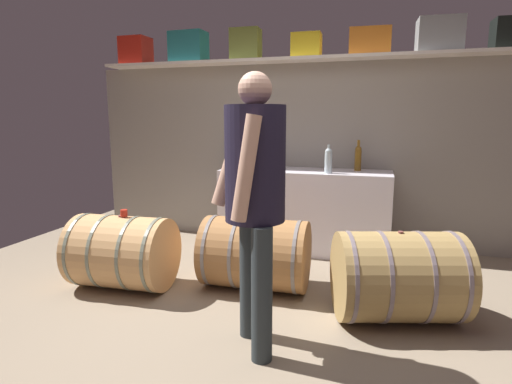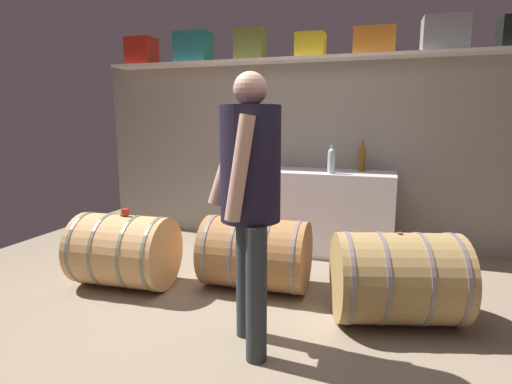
{
  "view_description": "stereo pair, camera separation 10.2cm",
  "coord_description": "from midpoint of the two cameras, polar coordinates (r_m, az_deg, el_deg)",
  "views": [
    {
      "loc": [
        0.83,
        -2.41,
        1.42
      ],
      "look_at": [
        -0.11,
        0.77,
        0.84
      ],
      "focal_mm": 29.21,
      "sensor_mm": 36.0,
      "label": 1
    },
    {
      "loc": [
        0.93,
        -2.38,
        1.42
      ],
      "look_at": [
        -0.11,
        0.77,
        0.84
      ],
      "focal_mm": 29.21,
      "sensor_mm": 36.0,
      "label": 2
    }
  ],
  "objects": [
    {
      "name": "toolcase_yellow",
      "position": [
        4.71,
        8.11,
        19.25
      ],
      "size": [
        0.31,
        0.21,
        0.26
      ],
      "primitive_type": "cube",
      "rotation": [
        0.0,
        0.0,
        0.01
      ],
      "color": "yellow",
      "rests_on": "high_shelf_board"
    },
    {
      "name": "work_cabinet",
      "position": [
        4.55,
        7.71,
        -2.54
      ],
      "size": [
        1.8,
        0.58,
        0.88
      ],
      "primitive_type": "cube",
      "color": "white",
      "rests_on": "ground"
    },
    {
      "name": "wine_barrel_flank",
      "position": [
        3.15,
        19.66,
        -11.03
      ],
      "size": [
        1.0,
        0.85,
        0.65
      ],
      "rotation": [
        0.0,
        0.0,
        0.28
      ],
      "color": "#A1814B",
      "rests_on": "ground"
    },
    {
      "name": "toolcase_red",
      "position": [
        5.48,
        -14.84,
        18.07
      ],
      "size": [
        0.33,
        0.27,
        0.32
      ],
      "primitive_type": "cube",
      "rotation": [
        0.0,
        0.0,
        -0.01
      ],
      "color": "red",
      "rests_on": "high_shelf_board"
    },
    {
      "name": "toolcase_olive",
      "position": [
        4.89,
        -0.21,
        19.51
      ],
      "size": [
        0.33,
        0.23,
        0.34
      ],
      "primitive_type": "cube",
      "rotation": [
        0.0,
        0.0,
        0.04
      ],
      "color": "olive",
      "rests_on": "high_shelf_board"
    },
    {
      "name": "toolcase_teal",
      "position": [
        5.15,
        -7.98,
        18.97
      ],
      "size": [
        0.42,
        0.27,
        0.35
      ],
      "primitive_type": "cube",
      "rotation": [
        0.0,
        0.0,
        -0.05
      ],
      "color": "#237579",
      "rests_on": "high_shelf_board"
    },
    {
      "name": "back_wall_panel",
      "position": [
        4.82,
        7.73,
        5.07
      ],
      "size": [
        5.09,
        0.1,
        2.02
      ],
      "primitive_type": "cube",
      "color": "gray",
      "rests_on": "ground"
    },
    {
      "name": "wine_bottle_clear",
      "position": [
        4.26,
        10.97,
        4.27
      ],
      "size": [
        0.08,
        0.08,
        0.29
      ],
      "color": "#ABBDC3",
      "rests_on": "work_cabinet"
    },
    {
      "name": "toolcase_orange",
      "position": [
        4.64,
        16.5,
        19.18
      ],
      "size": [
        0.42,
        0.27,
        0.27
      ],
      "primitive_type": "cube",
      "rotation": [
        0.0,
        0.0,
        0.05
      ],
      "color": "orange",
      "rests_on": "high_shelf_board"
    },
    {
      "name": "ground_plane",
      "position": [
        3.42,
        1.71,
        -14.75
      ],
      "size": [
        6.29,
        7.86,
        0.02
      ],
      "primitive_type": "cube",
      "color": "gray"
    },
    {
      "name": "wine_barrel_near",
      "position": [
        3.74,
        -16.86,
        -7.68
      ],
      "size": [
        0.84,
        0.66,
        0.63
      ],
      "rotation": [
        0.0,
        0.0,
        0.05
      ],
      "color": "tan",
      "rests_on": "ground"
    },
    {
      "name": "high_shelf_board",
      "position": [
        4.7,
        7.69,
        17.52
      ],
      "size": [
        4.68,
        0.4,
        0.03
      ],
      "primitive_type": "cube",
      "color": "silver",
      "rests_on": "back_wall_panel"
    },
    {
      "name": "wine_bottle_amber",
      "position": [
        4.53,
        14.93,
        4.57
      ],
      "size": [
        0.07,
        0.07,
        0.33
      ],
      "color": "brown",
      "rests_on": "work_cabinet"
    },
    {
      "name": "toolcase_grey",
      "position": [
        4.66,
        25.04,
        18.98
      ],
      "size": [
        0.43,
        0.31,
        0.33
      ],
      "primitive_type": "cube",
      "rotation": [
        0.0,
        0.0,
        0.06
      ],
      "color": "#909696",
      "rests_on": "high_shelf_board"
    },
    {
      "name": "wine_barrel_far",
      "position": [
        3.54,
        0.8,
        -8.4
      ],
      "size": [
        0.89,
        0.63,
        0.61
      ],
      "rotation": [
        0.0,
        0.0,
        0.03
      ],
      "color": "#A46F3F",
      "rests_on": "ground"
    },
    {
      "name": "tasting_cup",
      "position": [
        3.64,
        -16.69,
        -2.66
      ],
      "size": [
        0.06,
        0.06,
        0.06
      ],
      "primitive_type": "cylinder",
      "color": "red",
      "rests_on": "wine_barrel_near"
    },
    {
      "name": "winemaker_pouring",
      "position": [
        2.46,
        0.27,
        0.96
      ],
      "size": [
        0.5,
        0.53,
        1.69
      ],
      "rotation": [
        0.0,
        0.0,
        2.12
      ],
      "color": "#293034",
      "rests_on": "ground"
    },
    {
      "name": "wine_bottle_dark",
      "position": [
        4.81,
        -1.57,
        5.29
      ],
      "size": [
        0.07,
        0.07,
        0.32
      ],
      "color": "black",
      "rests_on": "work_cabinet"
    },
    {
      "name": "wine_glass",
      "position": [
        4.54,
        2.72,
        4.43
      ],
      "size": [
        0.08,
        0.08,
        0.15
      ],
      "color": "white",
      "rests_on": "work_cabinet"
    }
  ]
}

